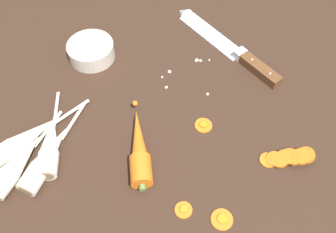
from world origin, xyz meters
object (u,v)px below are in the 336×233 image
(parsnip_mid_left, at_px, (47,158))
(carrot_slice_stack, at_px, (287,158))
(parsnip_front, at_px, (24,140))
(carrot_slice_stray_far, at_px, (183,210))
(chefs_knife, at_px, (223,42))
(parsnip_back, at_px, (50,145))
(whole_carrot, at_px, (139,149))
(prep_bowl, at_px, (91,50))
(parsnip_mid_right, at_px, (18,164))
(carrot_slice_stray_mid, at_px, (222,219))
(carrot_slice_stray_near, at_px, (203,125))

(parsnip_mid_left, height_order, carrot_slice_stack, parsnip_mid_left)
(parsnip_front, height_order, carrot_slice_stray_far, parsnip_front)
(chefs_knife, bearing_deg, carrot_slice_stray_far, -96.17)
(chefs_knife, relative_size, carrot_slice_stray_far, 8.54)
(parsnip_mid_left, xyz_separation_m, parsnip_back, (-0.00, 0.03, 0.00))
(whole_carrot, distance_m, parsnip_front, 0.23)
(prep_bowl, bearing_deg, carrot_slice_stack, -26.27)
(whole_carrot, height_order, parsnip_back, whole_carrot)
(parsnip_mid_right, bearing_deg, parsnip_mid_left, 22.31)
(chefs_knife, bearing_deg, parsnip_back, -132.47)
(parsnip_mid_right, relative_size, carrot_slice_stack, 2.03)
(carrot_slice_stray_mid, relative_size, carrot_slice_stray_far, 1.24)
(carrot_slice_stray_near, bearing_deg, chefs_knife, 83.83)
(carrot_slice_stray_far, bearing_deg, carrot_slice_stray_near, 83.84)
(carrot_slice_stray_far, height_order, prep_bowl, prep_bowl)
(carrot_slice_stray_far, bearing_deg, carrot_slice_stray_mid, -6.34)
(carrot_slice_stray_near, bearing_deg, parsnip_back, -161.10)
(parsnip_front, distance_m, carrot_slice_stray_far, 0.34)
(parsnip_front, height_order, prep_bowl, same)
(parsnip_back, bearing_deg, carrot_slice_stray_near, 18.90)
(parsnip_front, bearing_deg, parsnip_mid_left, -28.63)
(parsnip_mid_right, relative_size, carrot_slice_stray_far, 6.43)
(chefs_knife, relative_size, parsnip_mid_right, 1.33)
(parsnip_mid_left, xyz_separation_m, carrot_slice_stack, (0.46, 0.07, -0.01))
(parsnip_front, distance_m, carrot_slice_stack, 0.52)
(parsnip_mid_left, relative_size, carrot_slice_stray_far, 6.92)
(whole_carrot, relative_size, parsnip_mid_left, 0.91)
(parsnip_mid_left, distance_m, carrot_slice_stray_mid, 0.35)
(parsnip_mid_left, bearing_deg, parsnip_back, 95.90)
(whole_carrot, bearing_deg, carrot_slice_stray_near, 35.19)
(parsnip_front, xyz_separation_m, parsnip_mid_right, (0.01, -0.05, 0.00))
(chefs_knife, height_order, whole_carrot, whole_carrot)
(parsnip_back, height_order, carrot_slice_stray_far, parsnip_back)
(carrot_slice_stray_near, distance_m, prep_bowl, 0.33)
(parsnip_mid_left, distance_m, parsnip_back, 0.03)
(whole_carrot, relative_size, carrot_slice_stray_far, 6.29)
(parsnip_mid_right, distance_m, carrot_slice_stray_mid, 0.40)
(carrot_slice_stray_far, bearing_deg, parsnip_front, 164.63)
(parsnip_mid_left, height_order, parsnip_back, same)
(carrot_slice_stack, xyz_separation_m, carrot_slice_stray_far, (-0.19, -0.13, -0.01))
(chefs_knife, xyz_separation_m, parsnip_mid_left, (-0.32, -0.38, 0.01))
(parsnip_back, height_order, carrot_slice_stray_mid, parsnip_back)
(chefs_knife, xyz_separation_m, carrot_slice_stack, (0.14, -0.31, 0.01))
(chefs_knife, distance_m, prep_bowl, 0.32)
(parsnip_front, xyz_separation_m, carrot_slice_stray_far, (0.33, -0.09, -0.02))
(chefs_knife, bearing_deg, carrot_slice_stray_near, -96.17)
(parsnip_mid_left, xyz_separation_m, prep_bowl, (0.01, 0.29, 0.00))
(carrot_slice_stray_near, bearing_deg, carrot_slice_stray_far, -96.16)
(parsnip_front, relative_size, carrot_slice_stray_mid, 4.86)
(carrot_slice_stack, height_order, carrot_slice_stray_far, carrot_slice_stack)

